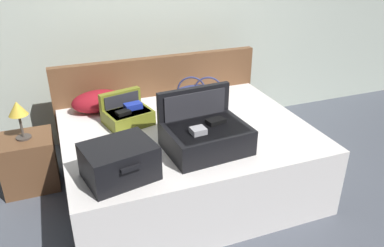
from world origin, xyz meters
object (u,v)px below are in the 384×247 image
(hard_case_large, at_px, (205,134))
(nightstand, at_px, (29,162))
(hard_case_small, at_px, (127,114))
(table_lamp, at_px, (18,111))
(hard_case_medium, at_px, (119,162))
(bed, at_px, (187,159))
(pillow_near_headboard, at_px, (98,101))
(duffel_bag, at_px, (200,95))

(hard_case_large, xyz_separation_m, nightstand, (-1.28, 0.87, -0.46))
(hard_case_small, height_order, table_lamp, hard_case_small)
(hard_case_medium, relative_size, table_lamp, 1.50)
(bed, bearing_deg, hard_case_medium, -142.25)
(pillow_near_headboard, bearing_deg, hard_case_large, -56.55)
(pillow_near_headboard, relative_size, nightstand, 0.98)
(duffel_bag, relative_size, table_lamp, 1.70)
(hard_case_medium, distance_m, pillow_near_headboard, 1.10)
(hard_case_large, relative_size, hard_case_small, 1.45)
(hard_case_large, xyz_separation_m, pillow_near_headboard, (-0.63, 0.96, -0.02))
(nightstand, bearing_deg, duffel_bag, -4.75)
(hard_case_small, bearing_deg, pillow_near_headboard, 105.61)
(nightstand, xyz_separation_m, table_lamp, (0.00, 0.00, 0.48))
(bed, distance_m, nightstand, 1.37)
(bed, bearing_deg, duffel_bag, 55.55)
(bed, bearing_deg, table_lamp, 157.74)
(hard_case_large, bearing_deg, bed, 87.91)
(pillow_near_headboard, height_order, nightstand, pillow_near_headboard)
(bed, relative_size, hard_case_medium, 3.96)
(hard_case_small, relative_size, duffel_bag, 0.75)
(hard_case_medium, distance_m, nightstand, 1.27)
(bed, xyz_separation_m, hard_case_large, (0.01, -0.35, 0.41))
(nightstand, bearing_deg, bed, -22.26)
(bed, xyz_separation_m, table_lamp, (-1.26, 0.52, 0.43))
(pillow_near_headboard, relative_size, table_lamp, 1.39)
(duffel_bag, distance_m, nightstand, 1.60)
(bed, distance_m, hard_case_small, 0.63)
(bed, xyz_separation_m, pillow_near_headboard, (-0.62, 0.61, 0.38))
(bed, distance_m, hard_case_medium, 0.90)
(hard_case_large, bearing_deg, hard_case_small, 120.88)
(nightstand, height_order, table_lamp, table_lamp)
(pillow_near_headboard, distance_m, table_lamp, 0.65)
(bed, distance_m, duffel_bag, 0.61)
(hard_case_medium, relative_size, pillow_near_headboard, 1.08)
(nightstand, bearing_deg, hard_case_medium, -58.39)
(bed, distance_m, table_lamp, 1.43)
(hard_case_medium, height_order, nightstand, hard_case_medium)
(hard_case_large, bearing_deg, table_lamp, 141.33)
(hard_case_small, bearing_deg, hard_case_large, -68.56)
(hard_case_medium, relative_size, duffel_bag, 0.88)
(hard_case_large, height_order, duffel_bag, hard_case_large)
(duffel_bag, bearing_deg, nightstand, 175.25)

